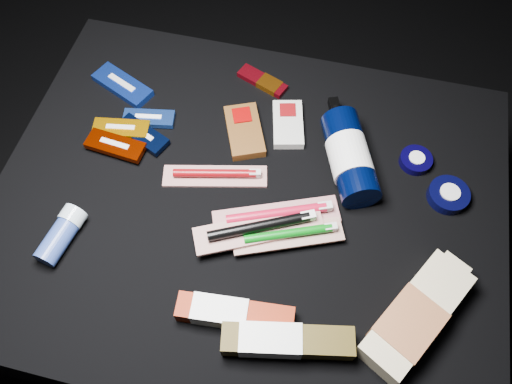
% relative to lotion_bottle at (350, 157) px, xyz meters
% --- Properties ---
extents(ground, '(3.00, 3.00, 0.00)m').
position_rel_lotion_bottle_xyz_m(ground, '(-0.17, -0.12, -0.44)').
color(ground, black).
rests_on(ground, ground).
extents(cloth_table, '(0.98, 0.78, 0.40)m').
position_rel_lotion_bottle_xyz_m(cloth_table, '(-0.17, -0.12, -0.24)').
color(cloth_table, black).
rests_on(cloth_table, ground).
extents(luna_bar_0, '(0.15, 0.10, 0.02)m').
position_rel_lotion_bottle_xyz_m(luna_bar_0, '(-0.51, 0.09, -0.03)').
color(luna_bar_0, '#1638B2').
rests_on(luna_bar_0, cloth_table).
extents(luna_bar_1, '(0.11, 0.06, 0.01)m').
position_rel_lotion_bottle_xyz_m(luna_bar_1, '(-0.42, 0.02, -0.03)').
color(luna_bar_1, '#214BAF').
rests_on(luna_bar_1, cloth_table).
extents(luna_bar_2, '(0.12, 0.09, 0.01)m').
position_rel_lotion_bottle_xyz_m(luna_bar_2, '(-0.42, -0.03, -0.03)').
color(luna_bar_2, black).
rests_on(luna_bar_2, cloth_table).
extents(luna_bar_3, '(0.12, 0.06, 0.02)m').
position_rel_lotion_bottle_xyz_m(luna_bar_3, '(-0.46, -0.03, -0.02)').
color(luna_bar_3, orange).
rests_on(luna_bar_3, cloth_table).
extents(luna_bar_4, '(0.12, 0.06, 0.02)m').
position_rel_lotion_bottle_xyz_m(luna_bar_4, '(-0.46, -0.07, -0.02)').
color(luna_bar_4, '#6B1300').
rests_on(luna_bar_4, cloth_table).
extents(clif_bar_0, '(0.11, 0.14, 0.02)m').
position_rel_lotion_bottle_xyz_m(clif_bar_0, '(-0.22, 0.04, -0.03)').
color(clif_bar_0, '#5A3413').
rests_on(clif_bar_0, cloth_table).
extents(clif_bar_1, '(0.09, 0.12, 0.02)m').
position_rel_lotion_bottle_xyz_m(clif_bar_1, '(-0.14, 0.07, -0.03)').
color(clif_bar_1, silver).
rests_on(clif_bar_1, cloth_table).
extents(power_bar, '(0.12, 0.07, 0.01)m').
position_rel_lotion_bottle_xyz_m(power_bar, '(-0.21, 0.17, -0.03)').
color(power_bar, maroon).
rests_on(power_bar, cloth_table).
extents(lotion_bottle, '(0.14, 0.24, 0.08)m').
position_rel_lotion_bottle_xyz_m(lotion_bottle, '(0.00, 0.00, 0.00)').
color(lotion_bottle, black).
rests_on(lotion_bottle, cloth_table).
extents(cream_tin_upper, '(0.06, 0.06, 0.02)m').
position_rel_lotion_bottle_xyz_m(cream_tin_upper, '(0.13, 0.04, -0.03)').
color(cream_tin_upper, black).
rests_on(cream_tin_upper, cloth_table).
extents(cream_tin_lower, '(0.08, 0.08, 0.02)m').
position_rel_lotion_bottle_xyz_m(cream_tin_lower, '(0.20, -0.02, -0.03)').
color(cream_tin_lower, black).
rests_on(cream_tin_lower, cloth_table).
extents(bodywash_bottle, '(0.18, 0.24, 0.05)m').
position_rel_lotion_bottle_xyz_m(bodywash_bottle, '(0.15, -0.28, -0.01)').
color(bodywash_bottle, beige).
rests_on(bodywash_bottle, cloth_table).
extents(deodorant_stick, '(0.06, 0.11, 0.05)m').
position_rel_lotion_bottle_xyz_m(deodorant_stick, '(-0.48, -0.28, -0.02)').
color(deodorant_stick, navy).
rests_on(deodorant_stick, cloth_table).
extents(toothbrush_pack_0, '(0.21, 0.09, 0.02)m').
position_rel_lotion_bottle_xyz_m(toothbrush_pack_0, '(-0.25, -0.08, -0.03)').
color(toothbrush_pack_0, beige).
rests_on(toothbrush_pack_0, cloth_table).
extents(toothbrush_pack_1, '(0.24, 0.14, 0.03)m').
position_rel_lotion_bottle_xyz_m(toothbrush_pack_1, '(-0.11, -0.14, -0.02)').
color(toothbrush_pack_1, '#B6AEAA').
rests_on(toothbrush_pack_1, cloth_table).
extents(toothbrush_pack_2, '(0.20, 0.12, 0.02)m').
position_rel_lotion_bottle_xyz_m(toothbrush_pack_2, '(-0.08, -0.18, -0.02)').
color(toothbrush_pack_2, silver).
rests_on(toothbrush_pack_2, cloth_table).
extents(toothbrush_pack_3, '(0.24, 0.15, 0.03)m').
position_rel_lotion_bottle_xyz_m(toothbrush_pack_3, '(-0.13, -0.18, -0.01)').
color(toothbrush_pack_3, silver).
rests_on(toothbrush_pack_3, cloth_table).
extents(toothpaste_carton_red, '(0.20, 0.06, 0.04)m').
position_rel_lotion_bottle_xyz_m(toothpaste_carton_red, '(-0.15, -0.34, -0.02)').
color(toothpaste_carton_red, maroon).
rests_on(toothpaste_carton_red, cloth_table).
extents(toothpaste_carton_green, '(0.22, 0.09, 0.04)m').
position_rel_lotion_bottle_xyz_m(toothpaste_carton_green, '(-0.06, -0.37, -0.01)').
color(toothpaste_carton_green, '#40320E').
rests_on(toothpaste_carton_green, cloth_table).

